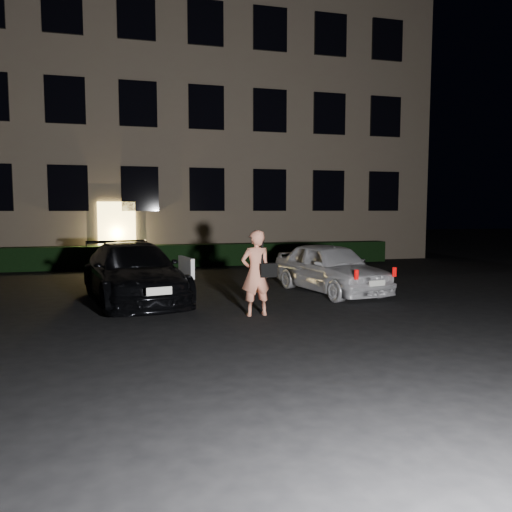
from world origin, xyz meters
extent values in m
plane|color=black|center=(0.00, 0.00, 0.00)|extent=(80.00, 80.00, 0.00)
cube|color=#726151|center=(0.00, 15.00, 6.00)|extent=(20.00, 8.00, 12.00)
cube|color=#FFD76B|center=(-3.50, 10.94, 1.25)|extent=(1.40, 0.10, 2.50)
cube|color=black|center=(-5.20, 10.94, 3.00)|extent=(1.40, 0.10, 1.70)
cube|color=black|center=(-2.60, 10.94, 3.00)|extent=(1.40, 0.10, 1.70)
cube|color=black|center=(0.00, 10.94, 3.00)|extent=(1.40, 0.10, 1.70)
cube|color=black|center=(2.60, 10.94, 3.00)|extent=(1.40, 0.10, 1.70)
cube|color=black|center=(5.20, 10.94, 3.00)|extent=(1.40, 0.10, 1.70)
cube|color=black|center=(7.80, 10.94, 3.00)|extent=(1.40, 0.10, 1.70)
cube|color=black|center=(-5.20, 10.94, 6.20)|extent=(1.40, 0.10, 1.70)
cube|color=black|center=(-2.60, 10.94, 6.20)|extent=(1.40, 0.10, 1.70)
cube|color=black|center=(0.00, 10.94, 6.20)|extent=(1.40, 0.10, 1.70)
cube|color=black|center=(2.60, 10.94, 6.20)|extent=(1.40, 0.10, 1.70)
cube|color=black|center=(5.20, 10.94, 6.20)|extent=(1.40, 0.10, 1.70)
cube|color=black|center=(7.80, 10.94, 6.20)|extent=(1.40, 0.10, 1.70)
cube|color=black|center=(-5.20, 10.94, 9.40)|extent=(1.40, 0.10, 1.70)
cube|color=black|center=(-2.60, 10.94, 9.40)|extent=(1.40, 0.10, 1.70)
cube|color=black|center=(0.00, 10.94, 9.40)|extent=(1.40, 0.10, 1.70)
cube|color=black|center=(2.60, 10.94, 9.40)|extent=(1.40, 0.10, 1.70)
cube|color=black|center=(5.20, 10.94, 9.40)|extent=(1.40, 0.10, 1.70)
cube|color=black|center=(7.80, 10.94, 9.40)|extent=(1.40, 0.10, 1.70)
cube|color=black|center=(0.00, 10.50, 0.42)|extent=(15.00, 0.70, 0.85)
imported|color=black|center=(-3.02, 3.38, 0.70)|extent=(2.80, 5.08, 1.39)
cube|color=white|center=(-1.82, 2.70, 0.86)|extent=(0.27, 1.00, 0.46)
cube|color=silver|center=(-2.56, 0.93, 0.61)|extent=(0.51, 0.14, 0.16)
imported|color=silver|center=(2.06, 3.33, 0.67)|extent=(2.31, 4.14, 1.33)
cube|color=red|center=(1.88, 1.38, 0.73)|extent=(0.09, 0.07, 0.22)
cube|color=red|center=(2.97, 1.60, 0.73)|extent=(0.09, 0.07, 0.22)
cube|color=silver|center=(2.44, 1.44, 0.51)|extent=(0.44, 0.13, 0.13)
imported|color=#DD8365|center=(-0.58, 1.01, 0.89)|extent=(0.69, 0.49, 1.78)
cube|color=black|center=(-0.35, 0.91, 0.96)|extent=(0.38, 0.20, 0.28)
cube|color=black|center=(-0.47, 0.94, 1.36)|extent=(0.05, 0.06, 0.55)
camera|label=1|loc=(-3.17, -8.90, 2.20)|focal=35.00mm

